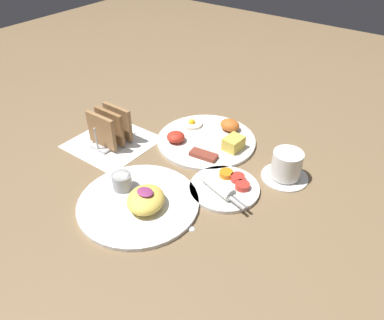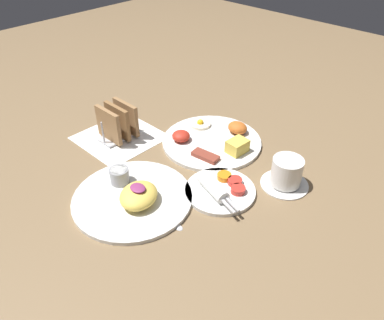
% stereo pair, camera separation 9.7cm
% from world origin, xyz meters
% --- Properties ---
extents(ground_plane, '(3.00, 3.00, 0.00)m').
position_xyz_m(ground_plane, '(0.00, 0.00, 0.00)').
color(ground_plane, brown).
extents(napkin_flat, '(0.22, 0.22, 0.00)m').
position_xyz_m(napkin_flat, '(-0.23, 0.01, 0.00)').
color(napkin_flat, white).
rests_on(napkin_flat, ground_plane).
extents(plate_breakfast, '(0.29, 0.29, 0.05)m').
position_xyz_m(plate_breakfast, '(-0.01, 0.18, 0.01)').
color(plate_breakfast, white).
rests_on(plate_breakfast, ground_plane).
extents(plate_condiments, '(0.18, 0.17, 0.04)m').
position_xyz_m(plate_condiments, '(0.15, 0.03, 0.01)').
color(plate_condiments, white).
rests_on(plate_condiments, ground_plane).
extents(plate_foreground, '(0.29, 0.29, 0.06)m').
position_xyz_m(plate_foreground, '(0.01, -0.14, 0.01)').
color(plate_foreground, white).
rests_on(plate_foreground, ground_plane).
extents(toast_rack, '(0.10, 0.12, 0.10)m').
position_xyz_m(toast_rack, '(-0.23, 0.01, 0.05)').
color(toast_rack, '#B7B7BC').
rests_on(toast_rack, ground_plane).
extents(coffee_cup, '(0.12, 0.12, 0.08)m').
position_xyz_m(coffee_cup, '(0.24, 0.16, 0.04)').
color(coffee_cup, white).
rests_on(coffee_cup, ground_plane).
extents(teaspoon, '(0.09, 0.11, 0.01)m').
position_xyz_m(teaspoon, '(0.13, -0.15, 0.00)').
color(teaspoon, silver).
rests_on(teaspoon, ground_plane).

